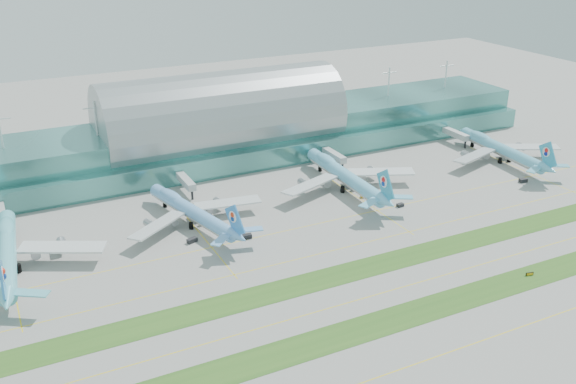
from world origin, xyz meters
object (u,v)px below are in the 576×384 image
terminal (222,130)px  taxiway_sign_east (530,274)px  airliner_b (191,210)px  airliner_c (344,175)px  airliner_a (7,252)px  airliner_d (500,148)px

terminal → taxiway_sign_east: 164.41m
airliner_b → airliner_c: (72.78, 4.52, 0.62)m
airliner_a → airliner_c: bearing=8.5°
airliner_d → taxiway_sign_east: bearing=-123.9°
terminal → airliner_a: 128.76m
airliner_a → airliner_c: size_ratio=1.00×
airliner_c → airliner_a: bearing=-174.2°
airliner_a → airliner_c: airliner_c is taller
airliner_b → airliner_c: 72.92m
terminal → airliner_b: (-38.96, -66.37, -8.48)m
terminal → airliner_b: terminal is taller
taxiway_sign_east → airliner_b: bearing=148.4°
airliner_c → taxiway_sign_east: airliner_c is taller
airliner_d → airliner_b: bearing=-175.1°
airliner_b → terminal: bearing=45.9°
airliner_c → terminal: bearing=120.4°
airliner_c → taxiway_sign_east: 95.67m
airliner_b → airliner_c: airliner_c is taller
airliner_d → taxiway_sign_east: 115.74m
airliner_b → airliner_d: 161.32m
airliner_b → airliner_d: (161.31, 1.05, 0.28)m
terminal → airliner_b: bearing=-120.4°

